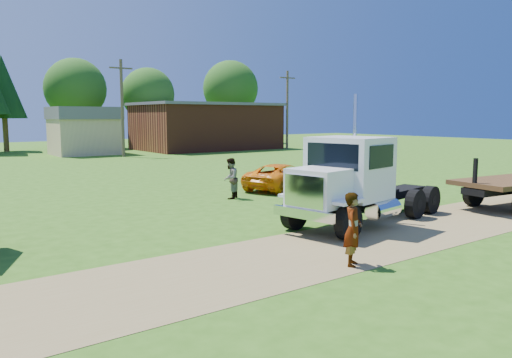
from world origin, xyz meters
TOP-DOWN VIEW (x-y plane):
  - ground at (0.00, 0.00)m, footprint 140.00×140.00m
  - dirt_track at (0.00, 0.00)m, footprint 120.00×4.20m
  - white_semi_tractor at (1.04, 1.68)m, footprint 7.80×3.74m
  - orange_pickup at (4.70, 9.92)m, footprint 5.29×3.74m
  - spectator_a at (-2.37, -1.57)m, footprint 0.82×0.79m
  - spectator_b at (0.87, 8.99)m, footprint 1.16×1.13m
  - brick_building at (18.00, 40.00)m, footprint 15.40×10.40m
  - tan_shed at (4.00, 40.00)m, footprint 6.20×5.40m
  - utility_poles at (6.00, 35.00)m, footprint 42.20×0.28m
  - tree_row at (3.32, 48.62)m, footprint 57.61×11.84m

SIDE VIEW (x-z plane):
  - ground at x=0.00m, z-range 0.00..0.00m
  - dirt_track at x=0.00m, z-range 0.00..0.01m
  - orange_pickup at x=4.70m, z-range 0.00..1.34m
  - spectator_b at x=0.87m, z-range 0.00..1.89m
  - spectator_a at x=-2.37m, z-range 0.00..1.90m
  - white_semi_tractor at x=1.04m, z-range -0.73..3.88m
  - tan_shed at x=4.00m, z-range 0.07..4.77m
  - brick_building at x=18.00m, z-range 0.01..5.31m
  - utility_poles at x=6.00m, z-range 0.21..9.21m
  - tree_row at x=3.32m, z-range 1.28..12.93m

